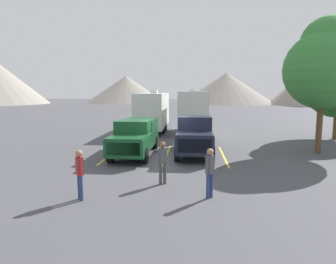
% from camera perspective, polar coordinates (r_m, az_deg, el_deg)
% --- Properties ---
extents(ground_plane, '(240.00, 240.00, 0.00)m').
position_cam_1_polar(ground_plane, '(16.52, -0.51, -4.99)').
color(ground_plane, '#47474C').
extents(pickup_truck_a, '(2.12, 5.91, 2.05)m').
position_cam_1_polar(pickup_truck_a, '(17.49, -6.15, -0.67)').
color(pickup_truck_a, '#144723').
rests_on(pickup_truck_a, ground).
extents(pickup_truck_b, '(2.13, 5.51, 2.26)m').
position_cam_1_polar(pickup_truck_b, '(17.51, 5.11, -0.42)').
color(pickup_truck_b, black).
rests_on(pickup_truck_b, ground).
extents(lot_stripe_a, '(0.12, 5.50, 0.01)m').
position_cam_1_polar(lot_stripe_a, '(17.89, -10.71, -4.12)').
color(lot_stripe_a, gold).
rests_on(lot_stripe_a, ground).
extents(lot_stripe_b, '(0.12, 5.50, 0.01)m').
position_cam_1_polar(lot_stripe_b, '(17.33, -0.27, -4.37)').
color(lot_stripe_b, gold).
rests_on(lot_stripe_b, ground).
extents(lot_stripe_c, '(0.12, 5.50, 0.01)m').
position_cam_1_polar(lot_stripe_c, '(17.36, 10.51, -4.48)').
color(lot_stripe_c, gold).
rests_on(lot_stripe_c, ground).
extents(camper_trailer_a, '(2.38, 8.57, 3.76)m').
position_cam_1_polar(camper_trailer_a, '(26.71, -2.93, 4.21)').
color(camper_trailer_a, silver).
rests_on(camper_trailer_a, ground).
extents(camper_trailer_b, '(2.45, 7.56, 3.92)m').
position_cam_1_polar(camper_trailer_b, '(25.98, 4.78, 4.27)').
color(camper_trailer_b, silver).
rests_on(camper_trailer_b, ground).
extents(person_a, '(0.32, 0.33, 1.74)m').
position_cam_1_polar(person_a, '(10.39, 7.97, -7.12)').
color(person_a, navy).
rests_on(person_a, ground).
extents(person_b, '(0.31, 0.32, 1.72)m').
position_cam_1_polar(person_b, '(10.55, -16.47, -7.21)').
color(person_b, navy).
rests_on(person_b, ground).
extents(person_c, '(0.35, 0.28, 1.69)m').
position_cam_1_polar(person_c, '(11.83, -1.03, -5.32)').
color(person_c, '#3F3F42').
rests_on(person_c, ground).
extents(tree_a, '(4.44, 4.44, 7.95)m').
position_cam_1_polar(tree_a, '(19.79, 27.62, 11.50)').
color(tree_a, brown).
rests_on(tree_a, ground).
extents(mountain_ridge, '(148.33, 43.11, 15.83)m').
position_cam_1_polar(mountain_ridge, '(85.49, 11.73, 9.81)').
color(mountain_ridge, gray).
rests_on(mountain_ridge, ground).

